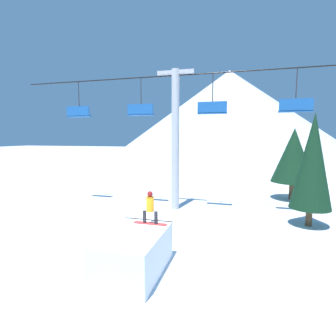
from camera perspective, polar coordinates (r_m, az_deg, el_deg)
The scene contains 7 objects.
ground_plane at distance 10.84m, azimuth -5.19°, elevation -19.85°, with size 220.00×220.00×0.00m, color white.
mountain_ridge at distance 77.00m, azimuth 13.03°, elevation 11.63°, with size 63.74×63.74×23.08m.
snow_ramp at distance 9.93m, azimuth -7.43°, elevation -17.81°, with size 2.03×3.22×1.46m.
snowboarder at distance 10.35m, azimuth -3.91°, elevation -8.62°, with size 1.36×0.30×1.31m.
chairlift at distance 17.31m, azimuth 1.60°, elevation 8.42°, with size 22.38×0.51×9.16m.
pine_tree_near at distance 15.95m, azimuth 28.94°, elevation 1.28°, with size 2.12×2.12×6.15m.
pine_tree_far at distance 22.24m, azimuth 25.64°, elevation 2.49°, with size 3.15×3.15×5.53m.
Camera 1 is at (3.45, -9.05, 4.86)m, focal length 28.00 mm.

